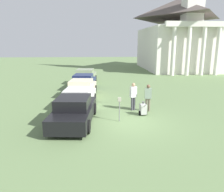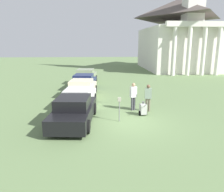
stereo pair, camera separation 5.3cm
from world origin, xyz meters
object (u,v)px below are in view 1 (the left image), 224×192
(parked_car_white, at_px, (78,99))
(church, at_px, (177,32))
(parked_car_black, at_px, (74,111))
(parked_car_cream, at_px, (82,89))
(equipment_cart, at_px, (143,109))
(parking_meter, at_px, (119,105))
(parked_car_sage, at_px, (85,77))
(person_worker, at_px, (133,95))
(person_supervisor, at_px, (148,96))
(parked_car_navy, at_px, (84,83))

(parked_car_white, bearing_deg, church, 62.17)
(parked_car_black, bearing_deg, parked_car_cream, 95.30)
(equipment_cart, distance_m, church, 26.77)
(parked_car_black, relative_size, equipment_cart, 4.91)
(parked_car_cream, distance_m, parking_meter, 6.42)
(parked_car_sage, distance_m, equipment_cart, 11.59)
(person_worker, relative_size, church, 0.07)
(church, bearing_deg, parked_car_white, -123.14)
(person_supervisor, bearing_deg, church, -105.91)
(parked_car_navy, distance_m, parking_meter, 9.08)
(parked_car_black, bearing_deg, parking_meter, 6.76)
(person_supervisor, bearing_deg, parking_meter, 48.74)
(parked_car_navy, xyz_separation_m, church, (14.49, 16.26, 5.40))
(parking_meter, relative_size, church, 0.06)
(parked_car_cream, xyz_separation_m, equipment_cart, (4.03, -4.90, -0.28))
(person_supervisor, distance_m, equipment_cart, 1.08)
(parking_meter, distance_m, church, 28.19)
(parked_car_navy, distance_m, person_supervisor, 8.29)
(parked_car_white, distance_m, parking_meter, 3.76)
(parked_car_cream, height_order, person_worker, person_worker)
(parking_meter, bearing_deg, parked_car_cream, 112.80)
(parked_car_sage, bearing_deg, parked_car_black, -84.69)
(parked_car_white, bearing_deg, parked_car_sage, 95.31)
(parking_meter, xyz_separation_m, person_supervisor, (2.01, 1.77, 0.04))
(person_worker, bearing_deg, parked_car_sage, -94.04)
(parked_car_navy, bearing_deg, equipment_cart, -57.11)
(equipment_cart, bearing_deg, parked_car_navy, 111.40)
(person_worker, bearing_deg, person_supervisor, 137.39)
(equipment_cart, bearing_deg, parked_car_sage, 104.20)
(person_worker, xyz_separation_m, church, (10.90, 22.92, 5.04))
(parking_meter, bearing_deg, parked_car_black, -178.55)
(parked_car_navy, relative_size, person_supervisor, 2.75)
(parked_car_sage, height_order, church, church)
(parked_car_sage, bearing_deg, parked_car_cream, -84.69)
(parked_car_black, xyz_separation_m, parked_car_sage, (0.00, 11.93, 0.06))
(parked_car_sage, height_order, equipment_cart, parked_car_sage)
(parked_car_black, height_order, person_supervisor, person_supervisor)
(parked_car_black, bearing_deg, parked_car_sage, 95.31)
(parked_car_black, xyz_separation_m, parked_car_cream, (0.00, 5.98, -0.02))
(church, bearing_deg, parked_car_black, -120.04)
(parked_car_white, height_order, church, church)
(parked_car_cream, bearing_deg, person_supervisor, -37.40)
(parked_car_cream, xyz_separation_m, person_supervisor, (4.49, -4.15, 0.33))
(equipment_cart, height_order, church, church)
(parked_car_cream, relative_size, person_supervisor, 2.84)
(equipment_cart, bearing_deg, church, 60.26)
(parked_car_white, relative_size, church, 0.21)
(person_worker, height_order, equipment_cart, person_worker)
(parked_car_navy, height_order, person_worker, person_worker)
(parking_meter, distance_m, equipment_cart, 1.93)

